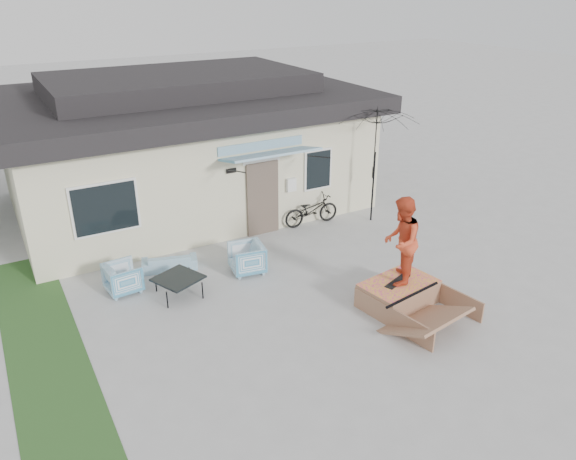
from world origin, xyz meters
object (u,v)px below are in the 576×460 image
armchair_left (123,276)px  coffee_table (179,286)px  patio_umbrella (374,164)px  skater (401,240)px  skateboard (397,281)px  skate_ramp (398,293)px  loveseat (169,259)px  armchair_right (247,257)px  bicycle (311,207)px

armchair_left → coffee_table: armchair_left is taller
armchair_left → patio_umbrella: (7.49, 0.53, 1.37)m
coffee_table → skater: size_ratio=0.47×
armchair_left → skateboard: (5.12, -3.50, 0.18)m
skate_ramp → skater: (-0.01, 0.05, 1.29)m
skate_ramp → skateboard: (-0.01, 0.05, 0.29)m
loveseat → armchair_right: size_ratio=1.66×
bicycle → skater: 4.79m
armchair_left → armchair_right: bearing=-105.9°
coffee_table → patio_umbrella: 6.75m
bicycle → skater: skater is taller
skater → skateboard: bearing=-132.8°
coffee_table → bicycle: 5.11m
armchair_left → skater: size_ratio=0.39×
bicycle → skateboard: (-0.65, -4.64, 0.01)m
skate_ramp → skateboard: skateboard is taller
armchair_right → armchair_left: bearing=-91.5°
loveseat → patio_umbrella: 6.40m
armchair_right → skater: size_ratio=0.42×
armchair_right → skate_ramp: bearing=46.2°
loveseat → coffee_table: size_ratio=1.46×
patio_umbrella → skater: (-2.38, -4.02, -0.19)m
armchair_left → skater: skater is taller
loveseat → skate_ramp: (3.86, -4.08, 0.01)m
armchair_right → skater: 3.88m
armchair_right → patio_umbrella: 4.93m
patio_umbrella → bicycle: bearing=160.4°
armchair_left → patio_umbrella: patio_umbrella is taller
armchair_left → skater: (5.12, -3.50, 1.17)m
loveseat → bicycle: 4.55m
loveseat → armchair_left: armchair_left is taller
armchair_left → bicycle: (5.77, 1.14, 0.16)m
coffee_table → skateboard: size_ratio=1.17×
bicycle → skate_ramp: 4.74m
armchair_right → patio_umbrella: size_ratio=0.28×
coffee_table → bicycle: bearing=22.2°
skate_ramp → loveseat: bearing=124.5°
armchair_left → coffee_table: bearing=-132.1°
loveseat → skate_ramp: bearing=149.8°
loveseat → armchair_left: size_ratio=1.75×
loveseat → coffee_table: 1.34m
patio_umbrella → coffee_table: bearing=-168.5°
patio_umbrella → armchair_left: bearing=-176.0°
armchair_left → bicycle: size_ratio=0.45×
armchair_right → skate_ramp: (2.25, -3.00, -0.14)m
loveseat → bicycle: bicycle is taller
skater → loveseat: bearing=-89.1°
coffee_table → skate_ramp: 4.93m
skateboard → armchair_right: bearing=107.5°
coffee_table → skate_ramp: skate_ramp is taller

